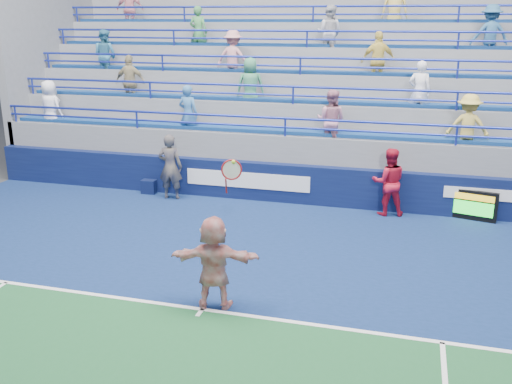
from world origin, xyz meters
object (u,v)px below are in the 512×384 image
(serve_speed_board, at_px, (474,206))
(tennis_player, at_px, (214,262))
(line_judge, at_px, (170,167))
(judge_chair, at_px, (150,185))
(ball_girl, at_px, (389,182))

(serve_speed_board, relative_size, tennis_player, 0.41)
(tennis_player, bearing_deg, line_judge, 120.10)
(serve_speed_board, bearing_deg, judge_chair, 179.98)
(judge_chair, bearing_deg, line_judge, -22.99)
(tennis_player, bearing_deg, serve_speed_board, 51.20)
(serve_speed_board, relative_size, line_judge, 0.60)
(serve_speed_board, bearing_deg, line_judge, -177.55)
(serve_speed_board, distance_m, line_judge, 8.25)
(tennis_player, xyz_separation_m, line_judge, (-3.33, 5.74, 0.08))
(judge_chair, bearing_deg, serve_speed_board, -0.02)
(judge_chair, xyz_separation_m, ball_girl, (6.89, -0.14, 0.66))
(line_judge, bearing_deg, ball_girl, 176.48)
(serve_speed_board, xyz_separation_m, ball_girl, (-2.16, -0.14, 0.50))
(judge_chair, height_order, tennis_player, tennis_player)
(line_judge, bearing_deg, tennis_player, 114.54)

